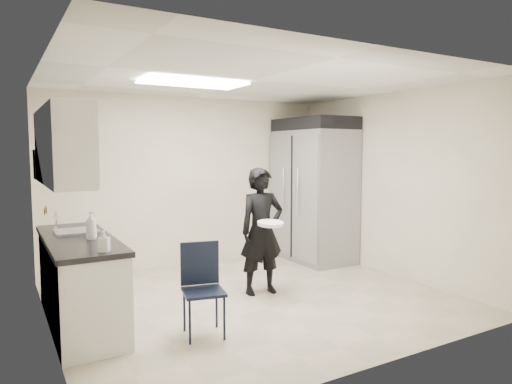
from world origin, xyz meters
TOP-DOWN VIEW (x-y plane):
  - floor at (0.00, 0.00)m, footprint 4.50×4.50m
  - ceiling at (0.00, 0.00)m, footprint 4.50×4.50m
  - back_wall at (0.00, 2.00)m, footprint 4.50×0.00m
  - left_wall at (-2.25, 0.00)m, footprint 0.00×4.00m
  - right_wall at (2.25, 0.00)m, footprint 0.00×4.00m
  - ceiling_panel at (-0.60, 0.40)m, footprint 1.20×0.60m
  - lower_counter at (-1.95, 0.20)m, footprint 0.60×1.90m
  - countertop at (-1.95, 0.20)m, footprint 0.64×1.95m
  - sink at (-1.93, 0.45)m, footprint 0.42×0.40m
  - faucet at (-2.13, 0.45)m, footprint 0.02×0.02m
  - upper_cabinets at (-2.08, 0.20)m, footprint 0.35×1.80m
  - towel_dispenser at (-2.14, 1.35)m, footprint 0.22×0.30m
  - notice_sticker_left at (-2.24, 0.10)m, footprint 0.00×0.12m
  - notice_sticker_right at (-2.24, 0.30)m, footprint 0.00×0.12m
  - commercial_fridge at (1.83, 1.27)m, footprint 0.80×1.35m
  - fridge_compressor at (1.83, 1.27)m, footprint 0.80×1.35m
  - folding_chair at (-0.97, -0.71)m, footprint 0.46×0.46m
  - man_tuxedo at (0.19, 0.16)m, footprint 0.61×0.44m
  - bucket_lid at (0.17, -0.09)m, footprint 0.34×0.34m
  - soap_bottle_a at (-1.86, 0.00)m, footprint 0.14×0.14m
  - soap_bottle_b at (-1.86, -0.62)m, footprint 0.11×0.12m

SIDE VIEW (x-z plane):
  - floor at x=0.00m, z-range 0.00..0.00m
  - lower_counter at x=-1.95m, z-range 0.00..0.86m
  - folding_chair at x=-0.97m, z-range 0.00..0.86m
  - man_tuxedo at x=0.19m, z-range 0.00..1.57m
  - sink at x=-1.93m, z-range 0.80..0.94m
  - countertop at x=-1.95m, z-range 0.86..0.91m
  - bucket_lid at x=0.17m, z-range 0.90..0.94m
  - soap_bottle_b at x=-1.86m, z-range 0.91..1.10m
  - faucet at x=-2.13m, z-range 0.90..1.14m
  - soap_bottle_a at x=-1.86m, z-range 0.91..1.19m
  - commercial_fridge at x=1.83m, z-range 0.00..2.10m
  - notice_sticker_right at x=-2.24m, z-range 1.15..1.21m
  - notice_sticker_left at x=-2.24m, z-range 1.19..1.25m
  - back_wall at x=0.00m, z-range -0.95..3.55m
  - left_wall at x=-2.25m, z-range -0.70..3.30m
  - right_wall at x=2.25m, z-range -0.70..3.30m
  - towel_dispenser at x=-2.14m, z-range 1.45..1.80m
  - upper_cabinets at x=-2.08m, z-range 1.45..2.20m
  - fridge_compressor at x=1.83m, z-range 2.10..2.30m
  - ceiling_panel at x=-0.60m, z-range 2.56..2.58m
  - ceiling at x=0.00m, z-range 2.60..2.60m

